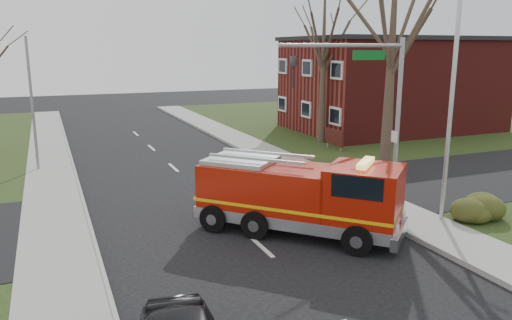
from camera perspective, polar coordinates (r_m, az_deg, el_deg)
name	(u,v)px	position (r m, az deg, el deg)	size (l,w,h in m)	color
ground	(261,246)	(16.74, 0.53, -9.83)	(120.00, 120.00, 0.00)	black
sidewalk_right	(411,220)	(19.85, 17.30, -6.52)	(2.40, 80.00, 0.15)	gray
sidewalk_left	(60,277)	(15.53, -21.48, -12.32)	(2.40, 80.00, 0.15)	gray
brick_building	(392,84)	(40.94, 15.24, 8.40)	(15.40, 10.40, 7.25)	maroon
health_center_sign	(334,137)	(31.94, 8.94, 2.57)	(0.12, 2.00, 1.40)	#41120F
hedge_corner	(489,205)	(20.92, 25.07, -4.73)	(2.80, 2.00, 0.90)	#293312
bare_tree_near	(393,26)	(25.56, 15.39, 14.50)	(6.00, 6.00, 12.00)	#3C2E23
bare_tree_far	(324,47)	(33.85, 7.74, 12.71)	(5.25, 5.25, 10.50)	#3C2E23
traffic_signal_mast	(372,94)	(19.44, 13.09, 7.34)	(5.29, 0.18, 6.80)	gray
streetlight_pole	(450,101)	(19.17, 21.31, 6.27)	(1.48, 0.16, 8.40)	#B7BABF
utility_pole_far	(32,106)	(28.34, -24.20, 5.69)	(0.14, 0.14, 7.00)	gray
fire_engine	(301,198)	(17.57, 5.12, -4.34)	(6.54, 6.74, 2.83)	#A21607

